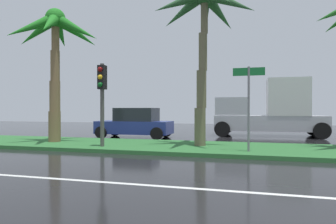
# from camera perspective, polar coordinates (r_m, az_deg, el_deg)

# --- Properties ---
(ground_plane) EXTENTS (90.00, 42.00, 0.10)m
(ground_plane) POSITION_cam_1_polar(r_m,az_deg,el_deg) (13.24, 19.23, -6.84)
(ground_plane) COLOR black
(near_lane_divider_stripe) EXTENTS (81.00, 0.14, 0.01)m
(near_lane_divider_stripe) POSITION_cam_1_polar(r_m,az_deg,el_deg) (6.38, 23.48, -14.36)
(near_lane_divider_stripe) COLOR white
(near_lane_divider_stripe) RESTS_ON ground_plane
(median_strip) EXTENTS (85.50, 4.00, 0.15)m
(median_strip) POSITION_cam_1_polar(r_m,az_deg,el_deg) (12.24, 19.54, -6.86)
(median_strip) COLOR #2D6B33
(median_strip) RESTS_ON ground_plane
(palm_tree_mid_left) EXTENTS (4.47, 4.35, 6.14)m
(palm_tree_mid_left) POSITION_cam_1_polar(r_m,az_deg,el_deg) (15.22, -20.52, 12.74)
(palm_tree_mid_left) COLOR brown
(palm_tree_mid_left) RESTS_ON median_strip
(palm_tree_centre_left) EXTENTS (4.25, 4.41, 6.74)m
(palm_tree_centre_left) POSITION_cam_1_polar(r_m,az_deg,el_deg) (13.14, 6.83, 17.91)
(palm_tree_centre_left) COLOR brown
(palm_tree_centre_left) RESTS_ON median_strip
(traffic_signal_median_left) EXTENTS (0.28, 0.43, 3.32)m
(traffic_signal_median_left) POSITION_cam_1_polar(r_m,az_deg,el_deg) (12.38, -12.39, 4.20)
(traffic_signal_median_left) COLOR #4C4C47
(traffic_signal_median_left) RESTS_ON median_strip
(street_name_sign) EXTENTS (1.10, 0.08, 3.00)m
(street_name_sign) POSITION_cam_1_polar(r_m,az_deg,el_deg) (11.02, 15.03, 2.78)
(street_name_sign) COLOR slate
(street_name_sign) RESTS_ON median_strip
(car_in_traffic_leading) EXTENTS (4.30, 2.02, 1.72)m
(car_in_traffic_leading) POSITION_cam_1_polar(r_m,az_deg,el_deg) (17.51, -6.25, -2.16)
(car_in_traffic_leading) COLOR navy
(car_in_traffic_leading) RESTS_ON ground_plane
(box_truck_lead) EXTENTS (6.40, 2.64, 3.46)m
(box_truck_lead) POSITION_cam_1_polar(r_m,az_deg,el_deg) (19.34, 18.78, 0.20)
(box_truck_lead) COLOR silver
(box_truck_lead) RESTS_ON ground_plane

